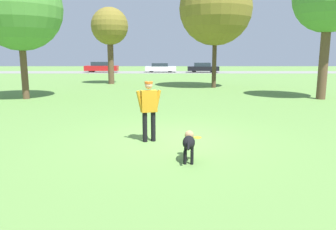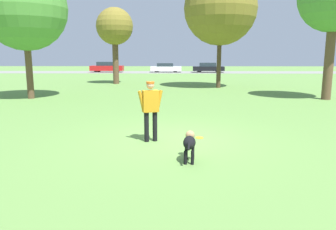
{
  "view_description": "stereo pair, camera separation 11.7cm",
  "coord_description": "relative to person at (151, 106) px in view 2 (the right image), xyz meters",
  "views": [
    {
      "loc": [
        -0.07,
        -8.95,
        2.35
      ],
      "look_at": [
        -0.1,
        -1.07,
        0.9
      ],
      "focal_mm": 35.0,
      "sensor_mm": 36.0,
      "label": 1
    },
    {
      "loc": [
        0.05,
        -8.95,
        2.35
      ],
      "look_at": [
        -0.1,
        -1.07,
        0.9
      ],
      "focal_mm": 35.0,
      "sensor_mm": 36.0,
      "label": 2
    }
  ],
  "objects": [
    {
      "name": "parked_car_black",
      "position": [
        5.25,
        36.0,
        -0.33
      ],
      "size": [
        4.25,
        1.97,
        1.3
      ],
      "rotation": [
        0.0,
        0.0,
        -0.03
      ],
      "color": "black",
      "rests_on": "ground_plane"
    },
    {
      "name": "tree_mid_center",
      "position": [
        3.84,
        15.0,
        4.53
      ],
      "size": [
        5.07,
        5.07,
        8.06
      ],
      "color": "#4C3826",
      "rests_on": "ground_plane"
    },
    {
      "name": "frisbee",
      "position": [
        1.37,
        0.39,
        -0.97
      ],
      "size": [
        0.23,
        0.23,
        0.02
      ],
      "color": "yellow",
      "rests_on": "ground_plane"
    },
    {
      "name": "person",
      "position": [
        0.0,
        0.0,
        0.0
      ],
      "size": [
        0.69,
        0.34,
        1.65
      ],
      "rotation": [
        0.0,
        0.0,
        0.31
      ],
      "color": "black",
      "rests_on": "ground_plane"
    },
    {
      "name": "parked_car_white",
      "position": [
        -0.48,
        36.16,
        -0.37
      ],
      "size": [
        4.19,
        1.76,
        1.24
      ],
      "rotation": [
        0.0,
        0.0,
        -0.02
      ],
      "color": "white",
      "rests_on": "ground_plane"
    },
    {
      "name": "parked_car_red",
      "position": [
        -8.58,
        36.22,
        -0.29
      ],
      "size": [
        4.44,
        1.71,
        1.41
      ],
      "rotation": [
        0.0,
        0.0,
        -0.01
      ],
      "color": "red",
      "rests_on": "ground_plane"
    },
    {
      "name": "tree_near_left",
      "position": [
        -7.18,
        8.87,
        3.75
      ],
      "size": [
        4.39,
        4.39,
        6.94
      ],
      "color": "brown",
      "rests_on": "ground_plane"
    },
    {
      "name": "tree_far_left",
      "position": [
        -4.13,
        18.15,
        3.54
      ],
      "size": [
        2.95,
        2.95,
        6.08
      ],
      "color": "brown",
      "rests_on": "ground_plane"
    },
    {
      "name": "ground_plane",
      "position": [
        0.59,
        0.2,
        -0.98
      ],
      "size": [
        120.0,
        120.0,
        0.0
      ],
      "primitive_type": "plane",
      "color": "#608C42"
    },
    {
      "name": "far_road_strip",
      "position": [
        0.59,
        36.16,
        -0.97
      ],
      "size": [
        120.0,
        6.0,
        0.01
      ],
      "color": "gray",
      "rests_on": "ground_plane"
    },
    {
      "name": "dog",
      "position": [
        0.98,
        -1.68,
        -0.56
      ],
      "size": [
        0.33,
        0.96,
        0.62
      ],
      "rotation": [
        0.0,
        0.0,
        1.49
      ],
      "color": "black",
      "rests_on": "ground_plane"
    }
  ]
}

